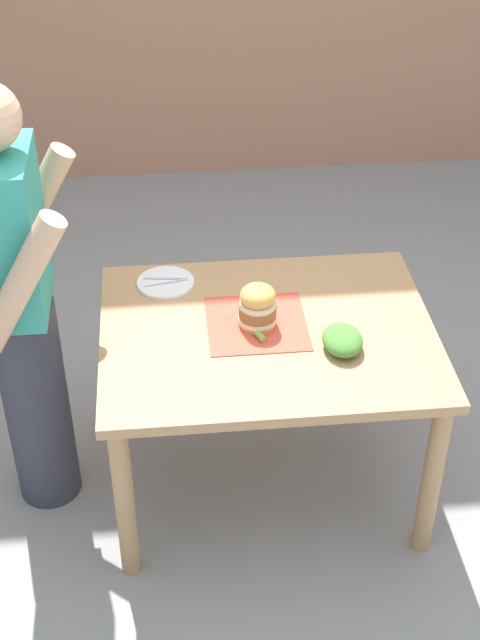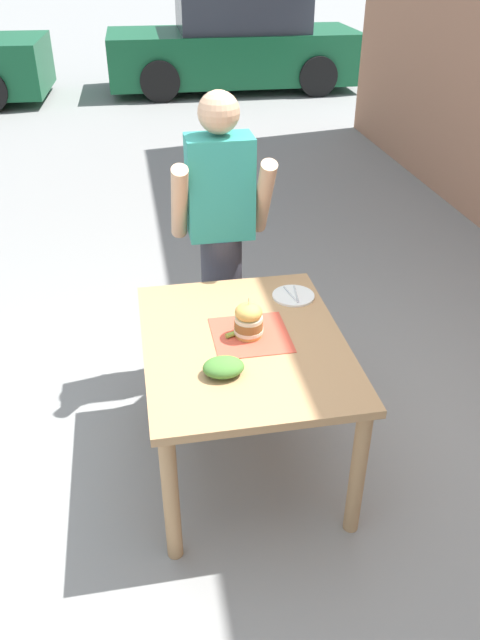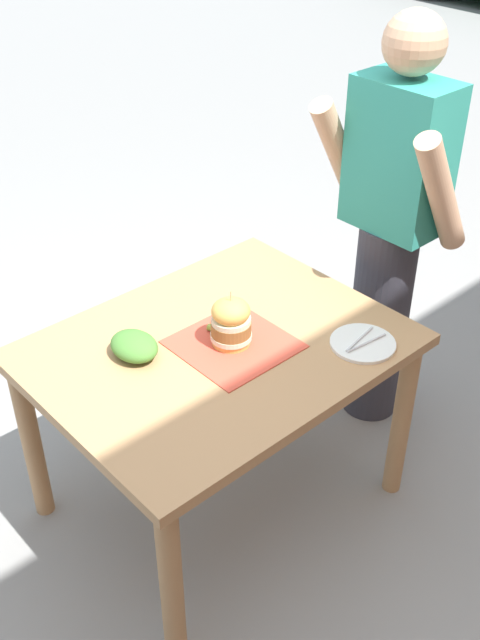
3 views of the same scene
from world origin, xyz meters
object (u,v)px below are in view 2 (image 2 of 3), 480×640
parked_car_far_end (235,44)px  sandwich (249,320)px  pickle_spear (233,334)px  diner_across_table (221,237)px  side_plate_with_forks (293,296)px  patio_table (244,359)px  side_salad (224,367)px

parked_car_far_end → sandwich: bearing=-99.4°
pickle_spear → diner_across_table: 0.83m
pickle_spear → side_plate_with_forks: (0.37, 0.32, -0.01)m
patio_table → side_salad: bearing=-118.9°
parked_car_far_end → side_plate_with_forks: bearing=-97.8°
diner_across_table → parked_car_far_end: size_ratio=0.40×
side_salad → parked_car_far_end: 9.37m
side_salad → diner_across_table: size_ratio=0.11×
pickle_spear → parked_car_far_end: size_ratio=0.02×
patio_table → sandwich: (0.03, 0.03, 0.19)m
side_plate_with_forks → side_salad: 0.76m
sandwich → pickle_spear: 0.10m
sandwich → side_plate_with_forks: size_ratio=0.92×
pickle_spear → side_salad: (-0.09, -0.28, 0.02)m
diner_across_table → parked_car_far_end: 8.26m
side_plate_with_forks → parked_car_far_end: parked_car_far_end is taller
sandwich → side_plate_with_forks: sandwich is taller
side_plate_with_forks → side_salad: side_salad is taller
sandwich → side_salad: (-0.16, -0.28, -0.05)m
side_plate_with_forks → pickle_spear: bearing=-139.7°
pickle_spear → diner_across_table: diner_across_table is taller
side_plate_with_forks → diner_across_table: diner_across_table is taller
patio_table → pickle_spear: 0.14m
pickle_spear → patio_table: bearing=-41.2°
pickle_spear → parked_car_far_end: (1.56, 8.94, -0.04)m
diner_across_table → parked_car_far_end: (1.49, 8.13, -0.16)m
patio_table → sandwich: bearing=50.2°
side_salad → side_plate_with_forks: bearing=52.2°
parked_car_far_end → pickle_spear: bearing=-99.9°
pickle_spear → diner_across_table: size_ratio=0.04×
side_plate_with_forks → sandwich: bearing=-133.2°
sandwich → diner_across_table: (-0.00, 0.82, 0.05)m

